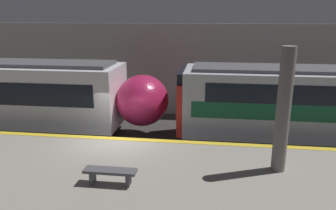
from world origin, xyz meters
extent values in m
plane|color=#33302D|center=(0.00, 0.00, 0.00)|extent=(120.00, 120.00, 0.00)
cube|color=gray|center=(0.00, -2.71, 0.51)|extent=(40.00, 5.42, 1.03)
cube|color=gold|center=(0.00, -0.15, 1.03)|extent=(40.00, 0.30, 0.01)
cube|color=#B2AD9E|center=(0.00, 6.74, 2.60)|extent=(50.00, 0.15, 5.19)
cylinder|color=slate|center=(5.69, -2.02, 2.93)|extent=(0.42, 0.42, 3.81)
ellipsoid|color=#B21E4C|center=(0.42, 2.75, 1.82)|extent=(2.42, 2.72, 2.36)
sphere|color=#F2EFCC|center=(1.37, 2.75, 1.40)|extent=(0.20, 0.20, 0.20)
cube|color=red|center=(2.28, 2.75, 1.74)|extent=(0.25, 2.89, 2.25)
cube|color=black|center=(2.28, 2.75, 2.87)|extent=(0.25, 2.60, 0.90)
sphere|color=#EA4C42|center=(2.12, 2.09, 1.35)|extent=(0.18, 0.18, 0.18)
sphere|color=#EA4C42|center=(2.12, 3.42, 1.35)|extent=(0.18, 0.18, 0.18)
cube|color=#4C4C51|center=(0.28, -3.57, 1.23)|extent=(0.10, 0.32, 0.41)
cube|color=#4C4C51|center=(1.33, -3.57, 1.23)|extent=(0.10, 0.32, 0.41)
cube|color=#4C4C51|center=(0.80, -3.57, 1.44)|extent=(1.50, 0.40, 0.08)
camera|label=1|loc=(3.52, -11.67, 5.72)|focal=35.00mm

